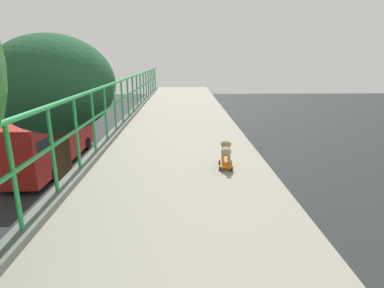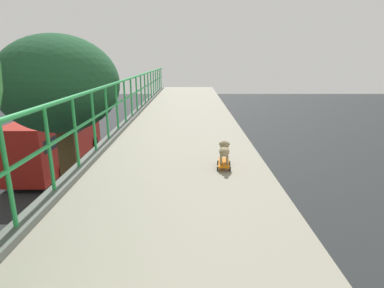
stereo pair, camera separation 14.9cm
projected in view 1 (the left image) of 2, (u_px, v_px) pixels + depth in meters
overpass_deck at (171, 284)px, 2.58m from camera, size 2.89×31.73×0.43m
city_bus at (51, 136)px, 20.30m from camera, size 2.63×10.11×3.44m
roadside_tree_mid at (54, 89)px, 9.23m from camera, size 3.62×3.62×7.64m
toy_skateboard at (226, 163)px, 4.71m from camera, size 0.24×0.45×0.09m
small_dog at (226, 149)px, 4.67m from camera, size 0.18×0.37×0.31m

